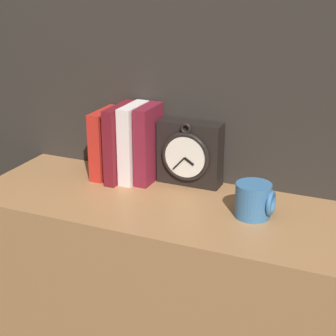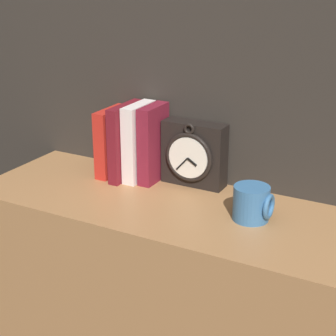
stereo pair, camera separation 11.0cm
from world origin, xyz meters
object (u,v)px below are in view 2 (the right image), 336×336
Objects in this scene: clock at (194,154)px; book_slot2_maroon at (126,142)px; book_slot3_white at (139,142)px; book_slot0_red at (112,142)px; book_slot4_maroon at (153,144)px; mug at (252,203)px; book_slot1_white at (121,146)px.

clock is 0.20m from book_slot2_maroon.
book_slot0_red is at bearing -178.05° from book_slot3_white.
book_slot0_red is 0.13m from book_slot4_maroon.
book_slot1_white is at bearing 166.44° from mug.
book_slot3_white reaches higher than book_slot1_white.
book_slot3_white is (0.06, -0.00, 0.02)m from book_slot1_white.
book_slot0_red is 1.12× the size of book_slot1_white.
clock is at bearing 7.68° from book_slot0_red.
book_slot4_maroon is at bearing 0.55° from book_slot1_white.
book_slot0_red is 0.09m from book_slot3_white.
book_slot3_white reaches higher than book_slot2_maroon.
book_slot4_maroon is (0.08, 0.02, 0.00)m from book_slot2_maroon.
book_slot0_red is 0.05m from book_slot2_maroon.
book_slot1_white reaches higher than mug.
book_slot1_white is at bearing 15.21° from book_slot0_red.
mug is (0.42, -0.09, -0.06)m from book_slot2_maroon.
book_slot0_red is 2.06× the size of mug.
book_slot0_red is at bearing 168.02° from mug.
book_slot2_maroon reaches higher than book_slot1_white.
clock is at bearing 12.40° from book_slot4_maroon.
book_slot3_white is (0.09, 0.00, 0.01)m from book_slot0_red.
book_slot4_maroon is (0.11, 0.00, 0.02)m from book_slot1_white.
book_slot0_red is at bearing -176.44° from book_slot4_maroon.
book_slot4_maroon is (-0.11, -0.02, 0.02)m from clock.
book_slot1_white is 1.84× the size of mug.
book_slot2_maroon is 0.43m from mug.
book_slot1_white is 0.80× the size of book_slot4_maroon.
book_slot2_maroon is 0.98× the size of book_slot3_white.
book_slot2_maroon is 0.98× the size of book_slot4_maroon.
book_slot4_maroon is at bearing 6.85° from book_slot3_white.
book_slot0_red reaches higher than book_slot1_white.
book_slot3_white is at bearing -3.84° from book_slot1_white.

